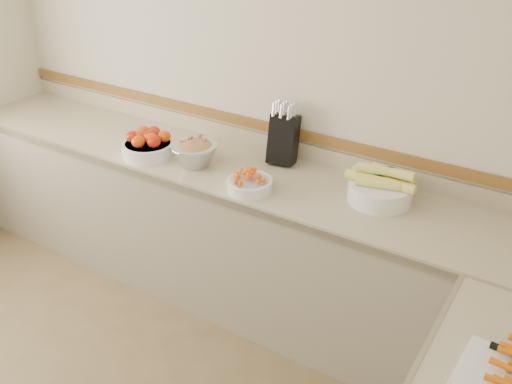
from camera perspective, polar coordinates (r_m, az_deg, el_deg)
The scene contains 7 objects.
back_wall at distance 3.34m, azimuth 0.89°, elevation 10.67°, with size 4.00×4.00×0.00m, color beige.
counter_back at distance 3.46m, azimuth -2.02°, elevation -4.21°, with size 4.00×0.65×1.08m.
knife_block at distance 3.26m, azimuth 2.76°, elevation 5.45°, with size 0.18×0.21×0.37m.
tomato_bowl at distance 3.43m, azimuth -10.73°, elevation 4.71°, with size 0.31×0.31×0.15m.
cherry_tomato_bowl at distance 2.99m, azimuth -0.62°, elevation 0.97°, with size 0.24×0.24×0.13m.
corn_bowl at distance 2.94m, azimuth 12.35°, elevation 0.43°, with size 0.36×0.33×0.20m.
rhubarb_bowl at distance 3.26m, azimuth -6.17°, elevation 3.97°, with size 0.27×0.27×0.15m.
Camera 1 is at (1.65, -0.71, 2.34)m, focal length 40.00 mm.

